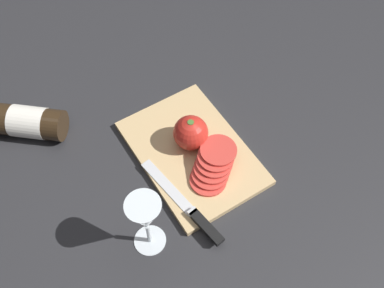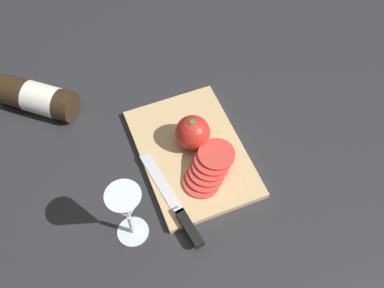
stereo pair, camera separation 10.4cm
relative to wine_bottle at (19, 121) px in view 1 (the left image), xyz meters
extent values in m
plane|color=#28282B|center=(0.19, 0.34, -0.04)|extent=(3.00, 3.00, 0.00)
cube|color=tan|center=(0.28, 0.32, -0.03)|extent=(0.34, 0.24, 0.02)
cylinder|color=#332314|center=(0.01, 0.01, 0.00)|extent=(0.19, 0.20, 0.08)
cylinder|color=white|center=(0.02, 0.02, 0.00)|extent=(0.11, 0.11, 0.08)
cylinder|color=silver|center=(0.42, 0.12, -0.04)|extent=(0.07, 0.07, 0.00)
cylinder|color=silver|center=(0.42, 0.12, 0.00)|extent=(0.01, 0.01, 0.07)
cone|color=silver|center=(0.42, 0.12, 0.09)|extent=(0.07, 0.07, 0.10)
cone|color=beige|center=(0.42, 0.12, 0.06)|extent=(0.03, 0.03, 0.05)
sphere|color=red|center=(0.26, 0.33, 0.02)|extent=(0.08, 0.08, 0.08)
cylinder|color=#47702D|center=(0.26, 0.33, 0.06)|extent=(0.01, 0.01, 0.01)
cube|color=silver|center=(0.34, 0.22, -0.02)|extent=(0.17, 0.05, 0.00)
cube|color=silver|center=(0.42, 0.23, -0.02)|extent=(0.01, 0.02, 0.01)
cube|color=black|center=(0.47, 0.24, -0.02)|extent=(0.09, 0.03, 0.01)
cylinder|color=#D63D33|center=(0.37, 0.30, -0.02)|extent=(0.09, 0.09, 0.01)
cylinder|color=#D63D33|center=(0.36, 0.31, -0.01)|extent=(0.09, 0.09, 0.01)
cylinder|color=#D63D33|center=(0.36, 0.33, -0.01)|extent=(0.09, 0.09, 0.01)
cylinder|color=#D63D33|center=(0.35, 0.34, 0.00)|extent=(0.09, 0.09, 0.01)
cylinder|color=#D63D33|center=(0.34, 0.35, 0.01)|extent=(0.09, 0.09, 0.01)
cylinder|color=#D63D33|center=(0.33, 0.36, 0.01)|extent=(0.09, 0.09, 0.01)
camera|label=1|loc=(0.77, 0.01, 0.88)|focal=42.00mm
camera|label=2|loc=(0.81, 0.11, 0.88)|focal=42.00mm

